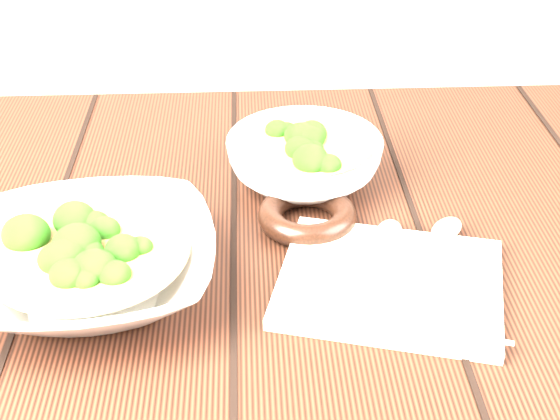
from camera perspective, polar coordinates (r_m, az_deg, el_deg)
name	(u,v)px	position (r m, az deg, el deg)	size (l,w,h in m)	color
table	(255,339)	(0.88, -1.81, -9.44)	(1.20, 0.80, 0.75)	black
soup_bowl_front	(91,263)	(0.76, -13.66, -3.78)	(0.26, 0.26, 0.07)	silver
soup_bowl_back	(304,159)	(0.91, 1.79, 3.75)	(0.22, 0.22, 0.06)	silver
trivet	(307,215)	(0.84, 2.00, -0.39)	(0.11, 0.11, 0.03)	black
napkin	(390,283)	(0.76, 8.03, -5.30)	(0.21, 0.17, 0.01)	#BDB79D
spoon_left	(383,251)	(0.79, 7.58, -3.01)	(0.07, 0.17, 0.01)	#9D988A
spoon_right	(433,245)	(0.81, 11.15, -2.51)	(0.11, 0.15, 0.01)	#9D988A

